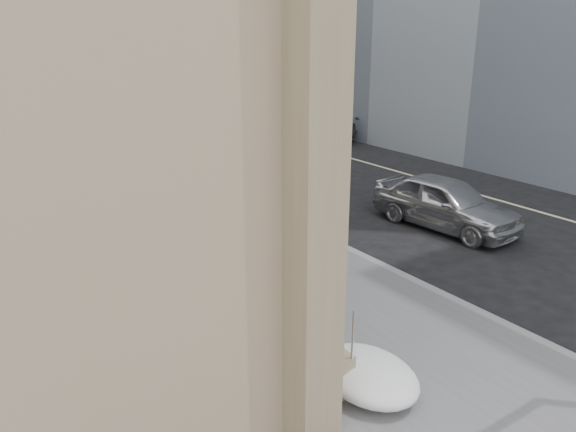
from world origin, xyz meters
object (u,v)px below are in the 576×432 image
at_px(pedestrian, 257,229).
at_px(car_silver, 446,203).
at_px(car_grey, 318,125).
at_px(mounted_horse_right, 299,205).
at_px(mounted_horse_left, 222,239).

relative_size(pedestrian, car_silver, 0.36).
bearing_deg(car_grey, mounted_horse_right, 47.71).
xyz_separation_m(pedestrian, car_silver, (6.49, -0.89, -0.18)).
xyz_separation_m(mounted_horse_right, pedestrian, (-1.90, -0.72, -0.16)).
bearing_deg(mounted_horse_left, pedestrian, -170.71).
height_order(mounted_horse_right, pedestrian, mounted_horse_right).
distance_m(car_silver, car_grey, 15.54).
height_order(mounted_horse_left, mounted_horse_right, mounted_horse_right).
bearing_deg(mounted_horse_right, mounted_horse_left, 28.94).
distance_m(pedestrian, car_silver, 6.55).
xyz_separation_m(mounted_horse_left, pedestrian, (1.25, 0.36, -0.10)).
distance_m(mounted_horse_right, car_silver, 4.88).
relative_size(mounted_horse_right, car_grey, 0.51).
bearing_deg(pedestrian, mounted_horse_right, 33.40).
xyz_separation_m(mounted_horse_left, mounted_horse_right, (3.14, 1.08, 0.06)).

